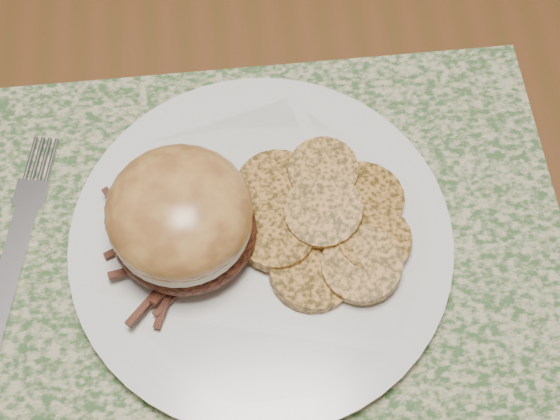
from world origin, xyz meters
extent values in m
cube|color=#563118|center=(0.00, 0.00, 0.73)|extent=(1.50, 0.90, 0.04)
cube|color=#35572D|center=(-0.06, 0.00, 0.75)|extent=(0.45, 0.33, 0.00)
cylinder|color=silver|center=(-0.06, 0.00, 0.76)|extent=(0.26, 0.26, 0.02)
ellipsoid|color=black|center=(-0.11, 0.01, 0.79)|extent=(0.13, 0.13, 0.04)
cylinder|color=beige|center=(-0.11, 0.01, 0.81)|extent=(0.12, 0.12, 0.01)
ellipsoid|color=#B0793A|center=(-0.11, 0.01, 0.82)|extent=(0.13, 0.13, 0.05)
cylinder|color=#BC7D37|center=(-0.04, 0.04, 0.77)|extent=(0.08, 0.08, 0.01)
cylinder|color=#BC7D37|center=(-0.01, 0.05, 0.78)|extent=(0.06, 0.06, 0.02)
cylinder|color=#BC7D37|center=(0.02, 0.03, 0.77)|extent=(0.09, 0.09, 0.02)
cylinder|color=#BC7D37|center=(-0.05, 0.00, 0.78)|extent=(0.08, 0.08, 0.02)
cylinder|color=#BC7D37|center=(-0.01, 0.01, 0.79)|extent=(0.06, 0.06, 0.02)
cylinder|color=#BC7D37|center=(0.02, -0.01, 0.78)|extent=(0.06, 0.06, 0.02)
cylinder|color=#BC7D37|center=(-0.02, -0.03, 0.77)|extent=(0.08, 0.08, 0.02)
cylinder|color=#BC7D37|center=(0.01, -0.03, 0.78)|extent=(0.08, 0.08, 0.02)
cube|color=#BAB9C0|center=(-0.24, -0.02, 0.76)|extent=(0.05, 0.14, 0.00)
cube|color=#BAB9C0|center=(-0.23, 0.06, 0.76)|extent=(0.03, 0.03, 0.00)
camera|label=1|loc=(-0.07, -0.22, 1.28)|focal=50.00mm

